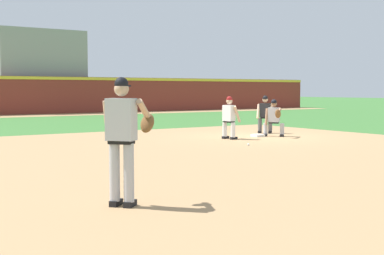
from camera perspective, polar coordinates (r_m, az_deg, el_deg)
ground_plane at (r=19.24m, az=7.01°, el=-0.99°), size 160.00×160.00×0.00m
infield_dirt_patch at (r=13.42m, az=2.87°, el=-3.13°), size 18.00×18.00×0.01m
warning_track_strip at (r=36.75m, az=-13.80°, el=1.32°), size 48.00×3.20×0.01m
first_base_bag at (r=19.24m, az=7.01°, el=-0.85°), size 0.38×0.38×0.09m
baseball at (r=16.12m, az=6.03°, el=-1.82°), size 0.07×0.07×0.07m
pitcher at (r=7.69m, az=-7.32°, el=-0.62°), size 0.85×0.57×1.86m
first_baseman at (r=19.33m, az=8.75°, el=1.19°), size 0.78×1.06×1.34m
baserunner at (r=18.14m, az=3.99°, el=1.24°), size 0.49×0.63×1.46m
umpire at (r=20.78m, az=7.81°, el=1.57°), size 0.66×0.68×1.46m
outfield_wall at (r=38.60m, az=-14.85°, el=3.49°), size 48.00×0.54×2.60m
stadium_seating_block at (r=42.18m, az=-16.55°, el=5.71°), size 6.27×5.90×6.00m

